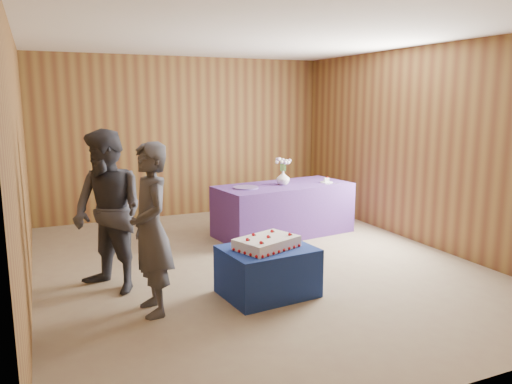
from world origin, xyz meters
TOP-DOWN VIEW (x-y plane):
  - ground at (0.00, 0.00)m, footprint 6.00×6.00m
  - room_shell at (0.00, 0.00)m, footprint 5.04×6.04m
  - cake_table at (-0.27, -0.92)m, footprint 0.96×0.78m
  - serving_table at (0.95, 1.12)m, footprint 2.10×1.15m
  - sheet_cake at (-0.28, -0.93)m, footprint 0.74×0.63m
  - vase at (0.94, 1.12)m, footprint 0.26×0.26m
  - flower_spray at (0.94, 1.12)m, footprint 0.24×0.24m
  - platter at (0.33, 1.07)m, footprint 0.39×0.39m
  - plate at (1.63, 1.02)m, footprint 0.22×0.22m
  - cake_slice at (1.63, 1.02)m, footprint 0.08×0.07m
  - knife at (1.65, 0.89)m, footprint 0.26×0.03m
  - guest_left at (-1.44, -0.88)m, footprint 0.41×0.61m
  - guest_right at (-1.72, -0.16)m, footprint 0.99×1.04m

SIDE VIEW (x-z plane):
  - ground at x=0.00m, z-range 0.00..0.00m
  - cake_table at x=-0.27m, z-range 0.00..0.50m
  - serving_table at x=0.95m, z-range 0.00..0.75m
  - sheet_cake at x=-0.28m, z-range 0.48..0.63m
  - knife at x=1.65m, z-range 0.75..0.75m
  - plate at x=1.63m, z-range 0.75..0.76m
  - platter at x=0.33m, z-range 0.75..0.77m
  - cake_slice at x=1.63m, z-range 0.75..0.84m
  - guest_left at x=-1.44m, z-range 0.00..1.61m
  - guest_right at x=-1.72m, z-range 0.00..1.70m
  - vase at x=0.94m, z-range 0.75..0.96m
  - flower_spray at x=0.94m, z-range 1.02..1.20m
  - room_shell at x=0.00m, z-range 0.44..3.16m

